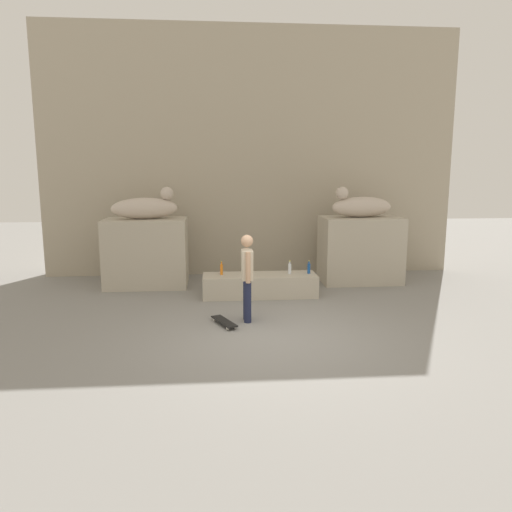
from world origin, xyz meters
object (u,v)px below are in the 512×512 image
(skater, at_px, (247,274))
(bottle_orange, at_px, (222,269))
(statue_reclining_left, at_px, (146,207))
(bottle_clear, at_px, (290,268))
(statue_reclining_right, at_px, (360,206))
(bottle_blue, at_px, (309,268))
(skateboard, at_px, (224,321))

(skater, xyz_separation_m, bottle_orange, (-0.46, 1.93, -0.29))
(statue_reclining_left, distance_m, bottle_clear, 3.83)
(statue_reclining_left, xyz_separation_m, bottle_orange, (1.81, -1.18, -1.33))
(statue_reclining_right, bearing_deg, bottle_blue, 29.21)
(statue_reclining_left, relative_size, skateboard, 2.06)
(skater, bearing_deg, statue_reclining_left, 34.98)
(bottle_orange, bearing_deg, statue_reclining_right, 18.22)
(statue_reclining_right, xyz_separation_m, bottle_clear, (-1.98, -1.20, -1.34))
(statue_reclining_left, bearing_deg, skater, -64.84)
(skater, distance_m, skateboard, 0.99)
(statue_reclining_left, xyz_separation_m, statue_reclining_right, (5.35, -0.01, 0.00))
(statue_reclining_left, height_order, bottle_clear, statue_reclining_left)
(bottle_clear, height_order, bottle_orange, bottle_orange)
(statue_reclining_right, bearing_deg, statue_reclining_left, -9.26)
(skater, bearing_deg, bottle_clear, -31.31)
(statue_reclining_right, distance_m, bottle_clear, 2.67)
(bottle_blue, bearing_deg, statue_reclining_left, 162.21)
(statue_reclining_right, distance_m, skater, 4.50)
(bottle_orange, bearing_deg, statue_reclining_left, 146.82)
(bottle_clear, height_order, bottle_blue, bottle_clear)
(skater, relative_size, bottle_blue, 5.51)
(statue_reclining_left, relative_size, bottle_clear, 5.46)
(skateboard, distance_m, bottle_blue, 2.96)
(statue_reclining_left, relative_size, bottle_orange, 5.43)
(bottle_blue, bearing_deg, bottle_orange, 178.72)
(skateboard, height_order, bottle_blue, bottle_blue)
(skater, bearing_deg, bottle_blue, -40.54)
(statue_reclining_right, bearing_deg, skateboard, 33.96)
(skater, relative_size, skateboard, 2.05)
(bottle_orange, relative_size, bottle_blue, 1.02)
(statue_reclining_right, height_order, bottle_blue, statue_reclining_right)
(skater, relative_size, bottle_orange, 5.41)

